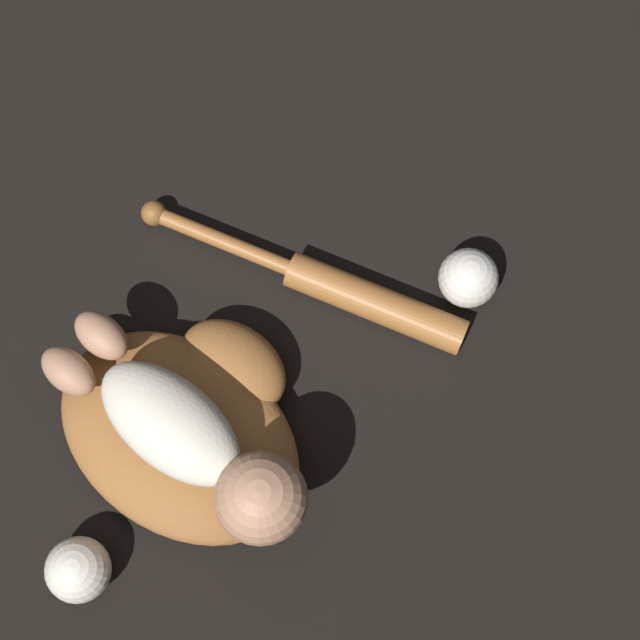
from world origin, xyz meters
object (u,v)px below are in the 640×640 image
baseball_spare (78,569)px  baseball (468,278)px  baby_figure (195,443)px  baseball_bat (342,289)px  baseball_glove (189,423)px

baseball_spare → baseball: bearing=82.5°
baby_figure → baseball_bat: bearing=96.9°
baseball_glove → baseball_spare: 0.21m
baby_figure → baseball_spare: baby_figure is taller
baseball_glove → baseball: (0.11, 0.38, -0.00)m
baby_figure → baseball: bearing=79.4°
baby_figure → baseball: baby_figure is taller
baby_figure → baseball_spare: bearing=-91.2°
baseball_bat → baseball_spare: bearing=-86.5°
baseball_glove → baby_figure: baby_figure is taller
baseball_bat → baseball: size_ratio=5.56×
baby_figure → baseball_bat: 0.29m
baseball_bat → baseball_spare: 0.47m
baby_figure → baseball: size_ratio=4.78×
baseball_glove → baseball: bearing=73.4°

